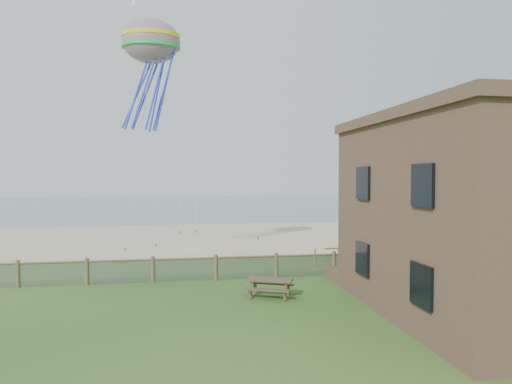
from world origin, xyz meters
TOP-DOWN VIEW (x-y plane):
  - ground at (0.00, 0.00)m, footprint 160.00×160.00m
  - sand_beach at (0.00, 22.00)m, footprint 72.00×20.00m
  - ocean at (0.00, 66.00)m, footprint 160.00×68.00m
  - chainlink_fence at (0.00, 6.00)m, footprint 36.20×0.20m
  - motel_deck at (13.00, 5.00)m, footprint 15.00×2.00m
  - picnic_table at (2.00, 2.61)m, footprint 2.30×2.05m
  - octopus_kite at (-3.40, 12.52)m, footprint 4.18×3.59m

SIDE VIEW (x-z plane):
  - ground at x=0.00m, z-range 0.00..0.00m
  - ocean at x=0.00m, z-range -0.01..0.01m
  - sand_beach at x=0.00m, z-range -0.01..0.01m
  - motel_deck at x=13.00m, z-range 0.00..0.50m
  - picnic_table at x=2.00m, z-range 0.00..0.80m
  - chainlink_fence at x=0.00m, z-range -0.07..1.18m
  - octopus_kite at x=-3.40m, z-range 7.78..15.01m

